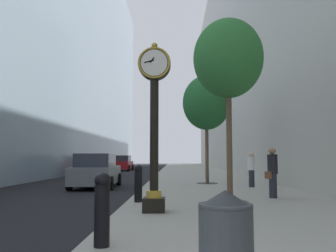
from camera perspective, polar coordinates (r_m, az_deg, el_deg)
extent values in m
plane|color=black|center=(28.73, -1.91, -8.02)|extent=(110.00, 110.00, 0.00)
cube|color=#9E998E|center=(31.74, 4.54, -7.60)|extent=(6.76, 80.00, 0.14)
cube|color=#93A8B7|center=(36.68, -20.85, 16.16)|extent=(9.00, 80.00, 29.11)
cube|color=#B7B2A8|center=(35.13, 17.77, 14.72)|extent=(9.00, 80.00, 26.47)
cube|color=black|center=(9.12, -2.27, -12.52)|extent=(0.55, 0.55, 0.35)
cylinder|color=gold|center=(9.09, -2.26, -10.86)|extent=(0.39, 0.38, 0.18)
cylinder|color=black|center=(9.06, -2.23, -1.38)|extent=(0.22, 0.22, 2.82)
cylinder|color=black|center=(9.36, -2.19, 9.88)|extent=(0.84, 0.28, 0.84)
torus|color=gold|center=(9.21, -2.25, 10.13)|extent=(0.82, 0.05, 0.82)
cylinder|color=white|center=(9.21, -2.24, 10.12)|extent=(0.69, 0.01, 0.69)
cylinder|color=white|center=(9.50, -2.14, 9.65)|extent=(0.69, 0.01, 0.69)
sphere|color=gold|center=(9.50, -2.18, 12.75)|extent=(0.16, 0.16, 0.16)
cube|color=black|center=(9.23, -2.57, 10.53)|extent=(0.13, 0.01, 0.15)
cube|color=black|center=(9.22, -3.04, 10.32)|extent=(0.26, 0.01, 0.09)
cylinder|color=black|center=(5.73, -10.54, -13.93)|extent=(0.24, 0.24, 0.94)
sphere|color=black|center=(5.67, -10.45, -8.57)|extent=(0.25, 0.25, 0.25)
cylinder|color=black|center=(11.06, -4.79, -9.65)|extent=(0.24, 0.24, 0.94)
sphere|color=black|center=(11.03, -4.77, -6.87)|extent=(0.25, 0.25, 0.25)
cylinder|color=#333335|center=(11.23, 9.95, -11.88)|extent=(1.10, 1.10, 0.02)
cylinder|color=brown|center=(11.15, 9.80, -2.58)|extent=(0.18, 0.18, 3.65)
ellipsoid|color=#2D7033|center=(11.57, 9.61, 10.64)|extent=(2.19, 2.19, 2.52)
cylinder|color=#333335|center=(18.88, 6.31, -9.11)|extent=(1.10, 1.10, 0.02)
cylinder|color=brown|center=(18.83, 6.26, -4.10)|extent=(0.18, 0.18, 3.32)
ellipsoid|color=#23602D|center=(19.05, 6.19, 3.76)|extent=(2.53, 2.53, 2.91)
cone|color=#272A2E|center=(3.53, 9.18, -11.40)|extent=(0.53, 0.53, 0.16)
cylinder|color=#23232D|center=(12.62, 16.49, -9.19)|extent=(0.36, 0.36, 0.81)
cylinder|color=black|center=(12.58, 16.41, -5.87)|extent=(0.47, 0.47, 0.65)
sphere|color=#9E7556|center=(12.58, 16.36, -3.82)|extent=(0.25, 0.25, 0.25)
cube|color=brown|center=(12.43, 15.76, -7.59)|extent=(0.21, 0.23, 0.24)
cylinder|color=#23232D|center=(16.90, 13.26, -8.21)|extent=(0.32, 0.32, 0.77)
cylinder|color=silver|center=(16.88, 13.22, -5.85)|extent=(0.41, 0.41, 0.62)
sphere|color=beige|center=(16.88, 13.19, -4.39)|extent=(0.24, 0.24, 0.24)
cube|color=slate|center=(18.17, -11.42, -7.70)|extent=(2.01, 4.56, 0.81)
cube|color=#282D38|center=(17.93, -11.52, -5.44)|extent=(1.72, 2.57, 0.66)
cylinder|color=black|center=(19.87, -13.28, -8.31)|extent=(0.24, 0.65, 0.64)
cylinder|color=black|center=(19.56, -7.89, -8.45)|extent=(0.24, 0.65, 0.64)
cylinder|color=black|center=(16.90, -15.55, -8.86)|extent=(0.24, 0.65, 0.64)
cylinder|color=black|center=(16.53, -9.22, -9.07)|extent=(0.24, 0.65, 0.64)
cube|color=navy|center=(29.14, -11.28, -6.62)|extent=(1.93, 4.48, 0.85)
cube|color=#282D38|center=(28.91, -11.35, -5.14)|extent=(1.69, 2.52, 0.70)
cylinder|color=black|center=(30.84, -12.38, -7.11)|extent=(0.23, 0.64, 0.64)
cylinder|color=black|center=(30.44, -8.90, -7.19)|extent=(0.23, 0.64, 0.64)
cylinder|color=black|center=(27.91, -13.90, -7.31)|extent=(0.23, 0.64, 0.64)
cylinder|color=black|center=(27.46, -10.06, -7.42)|extent=(0.23, 0.64, 0.64)
cube|color=#AD191E|center=(40.41, -7.27, -6.22)|extent=(1.89, 4.07, 0.83)
cube|color=#282D38|center=(40.20, -7.30, -5.18)|extent=(1.64, 2.29, 0.68)
cylinder|color=black|center=(41.93, -8.19, -6.59)|extent=(0.23, 0.64, 0.64)
cylinder|color=black|center=(41.64, -5.72, -6.63)|extent=(0.23, 0.64, 0.64)
cylinder|color=black|center=(39.23, -8.92, -6.69)|extent=(0.23, 0.64, 0.64)
cylinder|color=black|center=(38.93, -6.28, -6.74)|extent=(0.23, 0.64, 0.64)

